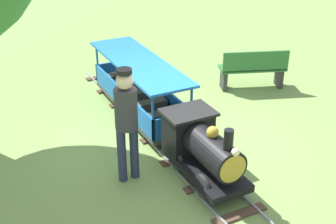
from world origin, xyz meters
The scene contains 6 objects.
ground_plane centered at (0.00, 0.00, 0.00)m, with size 60.00×60.00×0.00m, color #75934C.
track centered at (0.00, -0.16, 0.02)m, with size 0.74×6.40×0.04m.
locomotive centered at (0.00, 1.05, 0.48)m, with size 0.70×1.45×1.00m.
passenger_car centered at (0.00, -1.06, 0.42)m, with size 0.80×2.70×0.97m.
conductor_person centered at (0.91, 0.64, 0.96)m, with size 0.30×0.30×1.62m.
park_bench centered at (-2.47, -1.09, 0.42)m, with size 1.36×0.83×0.82m.
Camera 1 is at (2.68, 5.30, 3.56)m, focal length 46.53 mm.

